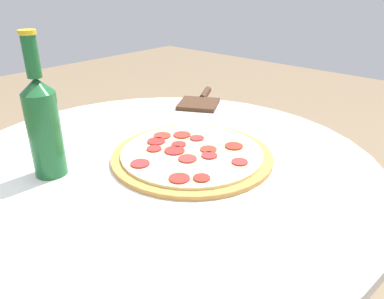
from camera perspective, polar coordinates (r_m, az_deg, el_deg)
The scene contains 4 objects.
table at distance 0.89m, azimuth -4.30°, elevation -11.94°, with size 0.92×0.92×0.71m.
pizza at distance 0.81m, azimuth -0.04°, elevation -0.78°, with size 0.35×0.35×0.02m.
beer_bottle at distance 0.76m, azimuth -21.72°, elevation 3.73°, with size 0.06×0.06×0.28m.
pizza_paddle at distance 1.17m, azimuth 1.26°, elevation 7.34°, with size 0.22×0.17×0.02m.
Camera 1 is at (0.49, 0.52, 1.07)m, focal length 35.00 mm.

